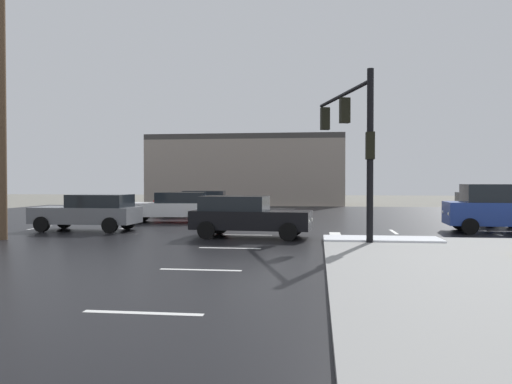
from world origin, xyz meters
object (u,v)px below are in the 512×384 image
(traffic_signal_mast, at_px, (353,130))
(sedan_silver, at_px, (480,208))
(sedan_black, at_px, (247,216))
(sedan_grey, at_px, (90,212))
(sedan_white, at_px, (172,206))
(suv_blue, at_px, (506,207))
(utility_pole_mid, at_px, (2,87))
(sedan_red, at_px, (196,203))

(traffic_signal_mast, xyz_separation_m, sedan_silver, (6.84, 7.93, -3.16))
(sedan_black, bearing_deg, sedan_silver, 38.86)
(sedan_grey, relative_size, sedan_white, 0.98)
(traffic_signal_mast, height_order, sedan_white, traffic_signal_mast)
(suv_blue, relative_size, sedan_black, 1.06)
(sedan_white, bearing_deg, sedan_black, 120.96)
(traffic_signal_mast, bearing_deg, sedan_silver, -57.13)
(sedan_silver, bearing_deg, sedan_white, -85.62)
(utility_pole_mid, bearing_deg, sedan_black, 12.17)
(suv_blue, xyz_separation_m, sedan_red, (-15.19, 7.90, -0.24))
(sedan_grey, height_order, sedan_black, same)
(suv_blue, relative_size, utility_pole_mid, 0.46)
(suv_blue, distance_m, sedan_silver, 4.38)
(suv_blue, height_order, sedan_grey, suv_blue)
(sedan_red, xyz_separation_m, sedan_grey, (-2.47, -9.18, 0.00))
(sedan_red, xyz_separation_m, sedan_white, (-0.26, -4.28, 0.00))
(sedan_white, xyz_separation_m, sedan_black, (4.96, -6.63, 0.00))
(sedan_grey, relative_size, utility_pole_mid, 0.43)
(traffic_signal_mast, xyz_separation_m, sedan_white, (-8.91, 7.19, -3.16))
(traffic_signal_mast, relative_size, suv_blue, 1.16)
(suv_blue, xyz_separation_m, utility_pole_mid, (-19.27, -4.90, 4.52))
(sedan_red, distance_m, sedan_white, 4.28)
(sedan_grey, distance_m, sedan_white, 5.38)
(suv_blue, relative_size, sedan_white, 1.06)
(utility_pole_mid, bearing_deg, sedan_silver, 25.32)
(suv_blue, xyz_separation_m, sedan_white, (-15.45, 3.62, -0.24))
(sedan_silver, relative_size, sedan_black, 0.99)
(utility_pole_mid, bearing_deg, sedan_grey, 65.89)
(traffic_signal_mast, distance_m, sedan_red, 14.70)
(sedan_white, bearing_deg, sedan_grey, 59.96)
(sedan_silver, bearing_deg, traffic_signal_mast, -39.10)
(sedan_black, xyz_separation_m, utility_pole_mid, (-8.78, -1.89, 4.75))
(sedan_silver, xyz_separation_m, sedan_white, (-15.75, -0.74, 0.00))
(suv_blue, xyz_separation_m, sedan_black, (-10.49, -3.01, -0.24))
(traffic_signal_mast, relative_size, sedan_black, 1.24)
(traffic_signal_mast, height_order, suv_blue, traffic_signal_mast)
(sedan_silver, relative_size, sedan_white, 0.98)
(sedan_grey, height_order, sedan_white, same)
(suv_blue, distance_m, sedan_grey, 17.71)
(sedan_silver, height_order, sedan_black, same)
(sedan_red, bearing_deg, suv_blue, 146.75)
(traffic_signal_mast, xyz_separation_m, sedan_grey, (-11.12, 2.28, -3.16))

